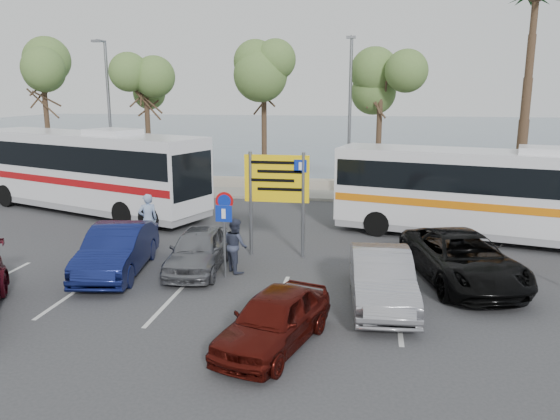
% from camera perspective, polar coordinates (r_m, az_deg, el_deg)
% --- Properties ---
extents(ground, '(120.00, 120.00, 0.00)m').
position_cam_1_polar(ground, '(16.18, -5.78, -7.94)').
color(ground, '#343436').
rests_on(ground, ground).
extents(kerb_strip, '(44.00, 2.40, 0.15)m').
position_cam_1_polar(kerb_strip, '(29.43, 1.24, 1.62)').
color(kerb_strip, gray).
rests_on(kerb_strip, ground).
extents(seawall, '(48.00, 0.80, 0.60)m').
position_cam_1_polar(seawall, '(31.34, 1.76, 2.71)').
color(seawall, '#A39682').
rests_on(seawall, ground).
extents(sea, '(140.00, 140.00, 0.00)m').
position_cam_1_polar(sea, '(74.94, 6.22, 8.13)').
color(sea, '#405B67').
rests_on(sea, ground).
extents(tree_far_left, '(3.20, 3.20, 7.60)m').
position_cam_1_polar(tree_far_left, '(33.83, -23.54, 12.68)').
color(tree_far_left, '#382619').
rests_on(tree_far_left, kerb_strip).
extents(tree_left, '(3.20, 3.20, 7.20)m').
position_cam_1_polar(tree_left, '(31.05, -13.87, 12.84)').
color(tree_left, '#382619').
rests_on(tree_left, kerb_strip).
extents(tree_mid, '(3.20, 3.20, 8.00)m').
position_cam_1_polar(tree_mid, '(29.17, -1.71, 14.51)').
color(tree_mid, '#382619').
rests_on(tree_mid, kerb_strip).
extents(tree_right, '(3.20, 3.20, 7.40)m').
position_cam_1_polar(tree_right, '(28.63, 10.51, 13.38)').
color(tree_right, '#382619').
rests_on(tree_right, kerb_strip).
extents(street_lamp_left, '(0.45, 1.15, 8.01)m').
position_cam_1_polar(street_lamp_left, '(31.46, -17.49, 10.06)').
color(street_lamp_left, slate).
rests_on(street_lamp_left, kerb_strip).
extents(street_lamp_right, '(0.45, 1.15, 8.01)m').
position_cam_1_polar(street_lamp_right, '(28.18, 7.30, 10.31)').
color(street_lamp_right, slate).
rests_on(street_lamp_right, kerb_strip).
extents(direction_sign, '(2.20, 0.12, 3.60)m').
position_cam_1_polar(direction_sign, '(18.36, -0.34, 2.46)').
color(direction_sign, slate).
rests_on(direction_sign, ground).
extents(sign_no_stop, '(0.60, 0.08, 2.35)m').
position_cam_1_polar(sign_no_stop, '(18.09, -5.78, -0.52)').
color(sign_no_stop, slate).
rests_on(sign_no_stop, ground).
extents(sign_parking, '(0.50, 0.07, 2.25)m').
position_cam_1_polar(sign_parking, '(16.52, -5.85, -2.16)').
color(sign_parking, slate).
rests_on(sign_parking, ground).
extents(lane_markings, '(12.02, 4.20, 0.01)m').
position_cam_1_polar(lane_markings, '(15.62, -10.83, -8.85)').
color(lane_markings, silver).
rests_on(lane_markings, ground).
extents(coach_bus_left, '(12.72, 7.05, 3.93)m').
position_cam_1_polar(coach_bus_left, '(26.85, -19.54, 3.63)').
color(coach_bus_left, silver).
rests_on(coach_bus_left, ground).
extents(coach_bus_right, '(11.86, 5.22, 3.62)m').
position_cam_1_polar(coach_bus_right, '(21.98, 21.25, 1.29)').
color(coach_bus_right, silver).
rests_on(coach_bus_right, ground).
extents(car_silver_a, '(1.83, 4.02, 1.34)m').
position_cam_1_polar(car_silver_a, '(17.50, -8.51, -4.11)').
color(car_silver_a, slate).
rests_on(car_silver_a, ground).
extents(car_blue, '(2.27, 4.75, 1.50)m').
position_cam_1_polar(car_blue, '(17.72, -16.66, -4.03)').
color(car_blue, '#11194F').
rests_on(car_blue, ground).
extents(car_red, '(2.55, 4.03, 1.28)m').
position_cam_1_polar(car_red, '(12.35, -0.64, -11.35)').
color(car_red, '#490F0A').
rests_on(car_red, ground).
extents(suv_black, '(3.67, 5.74, 1.47)m').
position_cam_1_polar(suv_black, '(17.09, 18.51, -4.81)').
color(suv_black, black).
rests_on(suv_black, ground).
extents(car_silver_b, '(1.87, 4.54, 1.46)m').
position_cam_1_polar(car_silver_b, '(14.83, 10.55, -7.02)').
color(car_silver_b, gray).
rests_on(car_silver_b, ground).
extents(pedestrian_near, '(0.84, 0.78, 1.92)m').
position_cam_1_polar(pedestrian_near, '(20.57, -13.63, -0.98)').
color(pedestrian_near, '#869DC3').
rests_on(pedestrian_near, ground).
extents(pedestrian_far, '(1.03, 1.06, 1.72)m').
position_cam_1_polar(pedestrian_far, '(17.17, -4.66, -3.67)').
color(pedestrian_far, '#343A4F').
rests_on(pedestrian_far, ground).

